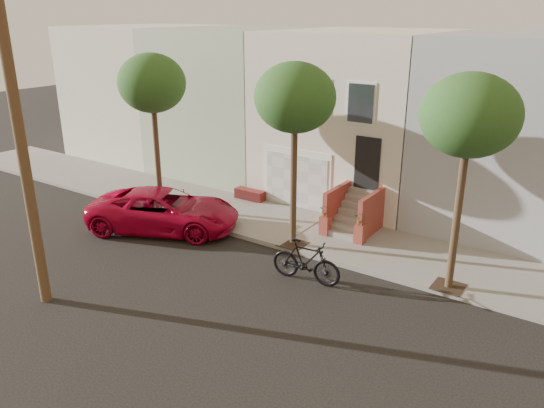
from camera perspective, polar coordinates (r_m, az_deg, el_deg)
The scene contains 9 objects.
ground at distance 16.77m, azimuth -7.92°, elevation -8.46°, with size 90.00×90.00×0.00m, color black.
sidewalk at distance 20.60m, azimuth 2.01°, elevation -2.48°, with size 40.00×3.70×0.15m, color gray.
house_row at distance 24.57m, azimuth 9.53°, elevation 9.63°, with size 33.10×11.70×7.00m.
tree_left at distance 21.60m, azimuth -12.70°, elevation 12.37°, with size 2.70×2.57×6.30m.
tree_mid at distance 17.49m, azimuth 2.45°, elevation 11.14°, with size 2.70×2.57×6.30m.
tree_right at distance 15.36m, azimuth 20.35°, elevation 8.71°, with size 2.70×2.57×6.30m.
utility_pole at distance 8.34m, azimuth 17.62°, elevation -0.19°, with size 23.60×1.22×10.00m.
pickup_truck at distance 20.68m, azimuth -11.45°, elevation -0.67°, with size 2.61×5.66×1.57m, color #AA0529.
motorcycle at distance 16.51m, azimuth 3.63°, elevation -6.12°, with size 0.64×2.28×1.37m, color black.
Camera 1 is at (10.11, -10.79, 7.92)m, focal length 35.27 mm.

